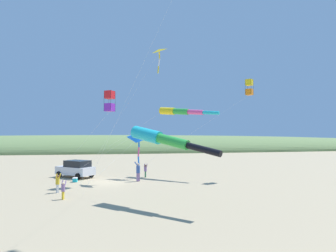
{
  "coord_description": "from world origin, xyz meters",
  "views": [
    {
      "loc": [
        27.42,
        1.26,
        4.53
      ],
      "look_at": [
        2.01,
        5.73,
        5.44
      ],
      "focal_mm": 29.37,
      "sensor_mm": 36.0,
      "label": 1
    }
  ],
  "objects_px": {
    "kite_delta_red_high_left": "(159,51)",
    "kite_windsock_green_low_center": "(160,138)",
    "person_bystander_far": "(63,189)",
    "kite_windsock_checkered_midright": "(180,111)",
    "kite_box_teal_far_right": "(110,101)",
    "person_child_green_jacket": "(58,182)",
    "person_child_grey_jacket": "(145,170)",
    "cooler_box": "(75,180)",
    "person_adult_flyer": "(138,171)",
    "parked_car": "(76,169)",
    "kite_box_orange_high_right": "(249,87)",
    "kite_delta_magenta_far_left": "(139,137)"
  },
  "relations": [
    {
      "from": "kite_delta_red_high_left",
      "to": "kite_windsock_green_low_center",
      "type": "distance_m",
      "value": 13.64
    },
    {
      "from": "person_bystander_far",
      "to": "kite_delta_red_high_left",
      "type": "bearing_deg",
      "value": 133.44
    },
    {
      "from": "kite_windsock_checkered_midright",
      "to": "kite_box_teal_far_right",
      "type": "bearing_deg",
      "value": -63.3
    },
    {
      "from": "person_child_green_jacket",
      "to": "person_child_grey_jacket",
      "type": "height_order",
      "value": "person_child_green_jacket"
    },
    {
      "from": "cooler_box",
      "to": "person_adult_flyer",
      "type": "xyz_separation_m",
      "value": [
        0.67,
        6.1,
        0.85
      ]
    },
    {
      "from": "parked_car",
      "to": "person_child_green_jacket",
      "type": "distance_m",
      "value": 8.04
    },
    {
      "from": "person_child_green_jacket",
      "to": "kite_windsock_checkered_midright",
      "type": "xyz_separation_m",
      "value": [
        -6.9,
        11.47,
        6.4
      ]
    },
    {
      "from": "person_child_grey_jacket",
      "to": "kite_delta_red_high_left",
      "type": "bearing_deg",
      "value": 32.92
    },
    {
      "from": "parked_car",
      "to": "person_adult_flyer",
      "type": "xyz_separation_m",
      "value": [
        3.64,
        6.48,
        0.11
      ]
    },
    {
      "from": "kite_box_teal_far_right",
      "to": "kite_box_orange_high_right",
      "type": "distance_m",
      "value": 14.47
    },
    {
      "from": "person_bystander_far",
      "to": "kite_box_teal_far_right",
      "type": "bearing_deg",
      "value": 151.77
    },
    {
      "from": "cooler_box",
      "to": "person_bystander_far",
      "type": "distance_m",
      "value": 7.56
    },
    {
      "from": "person_bystander_far",
      "to": "kite_windsock_green_low_center",
      "type": "relative_size",
      "value": 0.11
    },
    {
      "from": "parked_car",
      "to": "kite_windsock_green_low_center",
      "type": "distance_m",
      "value": 15.44
    },
    {
      "from": "person_bystander_far",
      "to": "cooler_box",
      "type": "bearing_deg",
      "value": -177.36
    },
    {
      "from": "parked_car",
      "to": "person_bystander_far",
      "type": "distance_m",
      "value": 10.53
    },
    {
      "from": "parked_car",
      "to": "person_child_green_jacket",
      "type": "bearing_deg",
      "value": -1.2
    },
    {
      "from": "kite_box_teal_far_right",
      "to": "kite_windsock_green_low_center",
      "type": "bearing_deg",
      "value": 23.65
    },
    {
      "from": "person_bystander_far",
      "to": "kite_delta_magenta_far_left",
      "type": "distance_m",
      "value": 11.17
    },
    {
      "from": "parked_car",
      "to": "kite_windsock_green_low_center",
      "type": "bearing_deg",
      "value": 29.05
    },
    {
      "from": "cooler_box",
      "to": "kite_box_teal_far_right",
      "type": "height_order",
      "value": "kite_box_teal_far_right"
    },
    {
      "from": "parked_car",
      "to": "kite_box_orange_high_right",
      "type": "distance_m",
      "value": 20.49
    },
    {
      "from": "kite_windsock_checkered_midright",
      "to": "kite_box_orange_high_right",
      "type": "relative_size",
      "value": 1.22
    },
    {
      "from": "person_bystander_far",
      "to": "kite_delta_red_high_left",
      "type": "xyz_separation_m",
      "value": [
        -7.49,
        7.91,
        12.63
      ]
    },
    {
      "from": "cooler_box",
      "to": "kite_windsock_checkered_midright",
      "type": "distance_m",
      "value": 13.11
    },
    {
      "from": "kite_windsock_green_low_center",
      "to": "kite_delta_magenta_far_left",
      "type": "height_order",
      "value": "kite_windsock_green_low_center"
    },
    {
      "from": "parked_car",
      "to": "person_adult_flyer",
      "type": "height_order",
      "value": "person_adult_flyer"
    },
    {
      "from": "person_adult_flyer",
      "to": "kite_box_orange_high_right",
      "type": "height_order",
      "value": "kite_box_orange_high_right"
    },
    {
      "from": "cooler_box",
      "to": "person_bystander_far",
      "type": "relative_size",
      "value": 0.47
    },
    {
      "from": "person_child_green_jacket",
      "to": "kite_box_orange_high_right",
      "type": "distance_m",
      "value": 20.55
    },
    {
      "from": "kite_windsock_green_low_center",
      "to": "kite_box_orange_high_right",
      "type": "distance_m",
      "value": 14.85
    },
    {
      "from": "person_bystander_far",
      "to": "kite_box_orange_high_right",
      "type": "height_order",
      "value": "kite_box_orange_high_right"
    },
    {
      "from": "person_adult_flyer",
      "to": "kite_box_teal_far_right",
      "type": "distance_m",
      "value": 7.37
    },
    {
      "from": "person_child_green_jacket",
      "to": "kite_delta_red_high_left",
      "type": "relative_size",
      "value": 0.11
    },
    {
      "from": "person_adult_flyer",
      "to": "person_child_green_jacket",
      "type": "relative_size",
      "value": 1.26
    },
    {
      "from": "person_bystander_far",
      "to": "kite_windsock_checkered_midright",
      "type": "bearing_deg",
      "value": 131.57
    },
    {
      "from": "kite_delta_red_high_left",
      "to": "kite_windsock_checkered_midright",
      "type": "distance_m",
      "value": 6.93
    },
    {
      "from": "person_child_grey_jacket",
      "to": "kite_windsock_green_low_center",
      "type": "distance_m",
      "value": 12.51
    },
    {
      "from": "kite_box_orange_high_right",
      "to": "kite_delta_magenta_far_left",
      "type": "distance_m",
      "value": 12.83
    },
    {
      "from": "person_adult_flyer",
      "to": "kite_delta_magenta_far_left",
      "type": "bearing_deg",
      "value": 174.87
    },
    {
      "from": "person_adult_flyer",
      "to": "person_bystander_far",
      "type": "bearing_deg",
      "value": -39.94
    },
    {
      "from": "kite_windsock_green_low_center",
      "to": "kite_box_orange_high_right",
      "type": "height_order",
      "value": "kite_box_orange_high_right"
    },
    {
      "from": "kite_windsock_checkered_midright",
      "to": "kite_delta_red_high_left",
      "type": "bearing_deg",
      "value": -54.73
    },
    {
      "from": "person_adult_flyer",
      "to": "person_child_grey_jacket",
      "type": "height_order",
      "value": "person_adult_flyer"
    },
    {
      "from": "kite_delta_red_high_left",
      "to": "kite_windsock_green_low_center",
      "type": "relative_size",
      "value": 1.16
    },
    {
      "from": "person_adult_flyer",
      "to": "person_child_grey_jacket",
      "type": "bearing_deg",
      "value": 158.73
    },
    {
      "from": "person_child_grey_jacket",
      "to": "kite_box_orange_high_right",
      "type": "distance_m",
      "value": 14.14
    },
    {
      "from": "parked_car",
      "to": "person_child_grey_jacket",
      "type": "xyz_separation_m",
      "value": [
        1.16,
        7.44,
        -0.13
      ]
    },
    {
      "from": "kite_delta_magenta_far_left",
      "to": "kite_windsock_green_low_center",
      "type": "bearing_deg",
      "value": 3.32
    },
    {
      "from": "person_adult_flyer",
      "to": "kite_windsock_green_low_center",
      "type": "distance_m",
      "value": 10.11
    }
  ]
}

